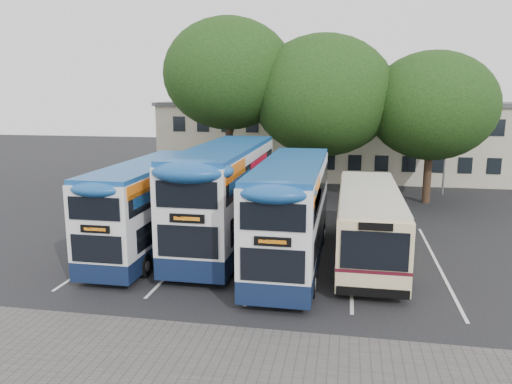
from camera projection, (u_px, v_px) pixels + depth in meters
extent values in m
plane|color=black|center=(360.00, 309.00, 16.34)|extent=(120.00, 120.00, 0.00)
cube|color=silver|center=(121.00, 246.00, 23.07)|extent=(0.12, 11.00, 0.01)
cube|color=silver|center=(193.00, 250.00, 22.45)|extent=(0.12, 11.00, 0.01)
cube|color=silver|center=(270.00, 254.00, 21.83)|extent=(0.12, 11.00, 0.01)
cube|color=silver|center=(351.00, 259.00, 21.21)|extent=(0.12, 11.00, 0.01)
cube|color=silver|center=(437.00, 264.00, 20.58)|extent=(0.12, 11.00, 0.01)
cube|color=#BDB698|center=(355.00, 141.00, 41.80)|extent=(32.00, 8.00, 6.00)
cube|color=#4C4C4F|center=(356.00, 104.00, 41.20)|extent=(32.40, 8.40, 0.30)
cube|color=black|center=(355.00, 163.00, 38.17)|extent=(30.00, 0.06, 1.20)
cube|color=black|center=(356.00, 126.00, 37.62)|extent=(30.00, 0.06, 1.20)
cylinder|color=gray|center=(447.00, 130.00, 33.68)|extent=(0.14, 0.14, 9.00)
cube|color=gray|center=(452.00, 61.00, 32.80)|extent=(0.12, 0.80, 0.12)
cube|color=gray|center=(453.00, 62.00, 32.43)|extent=(0.25, 0.50, 0.12)
cylinder|color=black|center=(229.00, 152.00, 33.65)|extent=(0.50, 0.50, 6.01)
ellipsoid|color=black|center=(229.00, 74.00, 32.64)|extent=(8.56, 8.56, 7.28)
cylinder|color=black|center=(322.00, 162.00, 32.95)|extent=(0.50, 0.50, 4.99)
ellipsoid|color=black|center=(323.00, 96.00, 32.11)|extent=(9.17, 9.17, 7.80)
cylinder|color=black|center=(428.00, 168.00, 31.73)|extent=(0.50, 0.50, 4.54)
ellipsoid|color=black|center=(432.00, 106.00, 30.97)|extent=(7.95, 7.95, 6.75)
cube|color=#101C3C|center=(150.00, 237.00, 22.24)|extent=(2.26, 9.51, 0.72)
cube|color=silver|center=(149.00, 198.00, 21.90)|extent=(2.26, 9.51, 2.81)
cube|color=#174A8E|center=(147.00, 166.00, 21.62)|extent=(2.22, 9.32, 0.27)
cube|color=black|center=(152.00, 214.00, 22.31)|extent=(2.30, 8.42, 0.91)
cube|color=black|center=(148.00, 184.00, 21.77)|extent=(2.30, 8.97, 0.82)
cube|color=orange|center=(144.00, 187.00, 18.46)|extent=(0.02, 2.90, 0.50)
cube|color=black|center=(95.00, 229.00, 17.30)|extent=(1.09, 0.06, 0.27)
cylinder|color=black|center=(152.00, 224.00, 25.13)|extent=(0.27, 0.91, 0.91)
cylinder|color=black|center=(191.00, 226.00, 24.76)|extent=(0.27, 0.91, 0.91)
cylinder|color=black|center=(95.00, 263.00, 19.45)|extent=(0.27, 0.91, 0.91)
cylinder|color=black|center=(144.00, 266.00, 19.08)|extent=(0.27, 0.91, 0.91)
cube|color=#101C3C|center=(226.00, 230.00, 23.00)|extent=(2.63, 11.03, 0.84)
cube|color=silver|center=(225.00, 187.00, 22.60)|extent=(2.63, 11.03, 3.26)
cube|color=#174A8E|center=(225.00, 150.00, 22.27)|extent=(2.57, 10.81, 0.32)
cube|color=black|center=(227.00, 204.00, 23.08)|extent=(2.67, 9.77, 1.05)
cube|color=black|center=(225.00, 170.00, 22.46)|extent=(2.67, 10.40, 0.95)
cube|color=orange|center=(236.00, 171.00, 18.61)|extent=(0.02, 3.36, 0.58)
cube|color=black|center=(187.00, 218.00, 17.27)|extent=(1.26, 0.06, 0.32)
cylinder|color=black|center=(219.00, 217.00, 26.34)|extent=(0.32, 1.05, 1.05)
cylinder|color=black|center=(263.00, 219.00, 25.92)|extent=(0.32, 1.05, 1.05)
cylinder|color=black|center=(175.00, 258.00, 19.76)|extent=(0.32, 1.05, 1.05)
cylinder|color=black|center=(233.00, 262.00, 19.34)|extent=(0.32, 1.05, 1.05)
cube|color=red|center=(259.00, 167.00, 23.49)|extent=(0.02, 4.20, 0.89)
cube|color=#101C3C|center=(291.00, 248.00, 20.58)|extent=(2.42, 10.18, 0.78)
cube|color=silver|center=(291.00, 203.00, 20.21)|extent=(2.42, 10.18, 3.00)
cube|color=#174A8E|center=(292.00, 165.00, 19.91)|extent=(2.37, 9.97, 0.29)
cube|color=black|center=(292.00, 221.00, 20.66)|extent=(2.46, 9.01, 0.97)
cube|color=black|center=(292.00, 187.00, 20.08)|extent=(2.46, 9.59, 0.87)
cube|color=orange|center=(317.00, 190.00, 16.54)|extent=(0.02, 3.10, 0.53)
cube|color=black|center=(273.00, 242.00, 15.30)|extent=(1.16, 0.06, 0.29)
cylinder|color=black|center=(275.00, 232.00, 23.67)|extent=(0.29, 0.97, 0.97)
cylinder|color=black|center=(321.00, 234.00, 23.28)|extent=(0.29, 0.97, 0.97)
cylinder|color=black|center=(249.00, 280.00, 17.59)|extent=(0.29, 0.97, 0.97)
cylinder|color=black|center=(311.00, 284.00, 17.20)|extent=(0.29, 0.97, 0.97)
cube|color=beige|center=(368.00, 222.00, 21.14)|extent=(2.49, 9.97, 2.54)
cube|color=beige|center=(370.00, 192.00, 20.88)|extent=(2.39, 9.57, 0.20)
cube|color=black|center=(369.00, 210.00, 21.54)|extent=(2.53, 7.97, 0.90)
cube|color=#4E0F1C|center=(368.00, 232.00, 21.22)|extent=(2.52, 9.99, 0.12)
cube|color=black|center=(375.00, 251.00, 16.25)|extent=(2.19, 0.06, 1.30)
cylinder|color=black|center=(339.00, 272.00, 18.28)|extent=(0.30, 1.00, 1.00)
cylinder|color=black|center=(403.00, 276.00, 17.88)|extent=(0.30, 1.00, 1.00)
cylinder|color=black|center=(342.00, 227.00, 24.43)|extent=(0.30, 1.00, 1.00)
cylinder|color=black|center=(389.00, 229.00, 24.03)|extent=(0.30, 1.00, 1.00)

